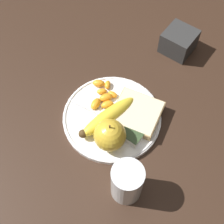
% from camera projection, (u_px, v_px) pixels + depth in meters
% --- Properties ---
extents(ground_plane, '(3.00, 3.00, 0.00)m').
position_uv_depth(ground_plane, '(112.00, 119.00, 0.76)').
color(ground_plane, '#332116').
extents(plate, '(0.24, 0.24, 0.01)m').
position_uv_depth(plate, '(112.00, 117.00, 0.75)').
color(plate, white).
rests_on(plate, ground_plane).
extents(juice_glass, '(0.07, 0.07, 0.10)m').
position_uv_depth(juice_glass, '(127.00, 183.00, 0.63)').
color(juice_glass, silver).
rests_on(juice_glass, ground_plane).
extents(apple, '(0.07, 0.07, 0.08)m').
position_uv_depth(apple, '(110.00, 135.00, 0.68)').
color(apple, gold).
rests_on(apple, plate).
extents(banana, '(0.07, 0.16, 0.04)m').
position_uv_depth(banana, '(107.00, 117.00, 0.73)').
color(banana, yellow).
rests_on(banana, plate).
extents(bread_slice, '(0.13, 0.12, 0.02)m').
position_uv_depth(bread_slice, '(137.00, 113.00, 0.74)').
color(bread_slice, tan).
rests_on(bread_slice, plate).
extents(fork, '(0.17, 0.04, 0.00)m').
position_uv_depth(fork, '(109.00, 118.00, 0.75)').
color(fork, silver).
rests_on(fork, plate).
extents(jam_packet, '(0.05, 0.04, 0.02)m').
position_uv_depth(jam_packet, '(132.00, 135.00, 0.71)').
color(jam_packet, white).
rests_on(jam_packet, plate).
extents(orange_segment_0, '(0.03, 0.03, 0.01)m').
position_uv_depth(orange_segment_0, '(108.00, 85.00, 0.79)').
color(orange_segment_0, orange).
rests_on(orange_segment_0, plate).
extents(orange_segment_1, '(0.03, 0.04, 0.02)m').
position_uv_depth(orange_segment_1, '(96.00, 104.00, 0.76)').
color(orange_segment_1, orange).
rests_on(orange_segment_1, plate).
extents(orange_segment_2, '(0.04, 0.04, 0.02)m').
position_uv_depth(orange_segment_2, '(106.00, 97.00, 0.77)').
color(orange_segment_2, orange).
rests_on(orange_segment_2, plate).
extents(orange_segment_3, '(0.03, 0.04, 0.02)m').
position_uv_depth(orange_segment_3, '(107.00, 104.00, 0.76)').
color(orange_segment_3, orange).
rests_on(orange_segment_3, plate).
extents(orange_segment_4, '(0.03, 0.03, 0.01)m').
position_uv_depth(orange_segment_4, '(102.00, 91.00, 0.78)').
color(orange_segment_4, orange).
rests_on(orange_segment_4, plate).
extents(orange_segment_5, '(0.04, 0.03, 0.02)m').
position_uv_depth(orange_segment_5, '(99.00, 83.00, 0.79)').
color(orange_segment_5, orange).
rests_on(orange_segment_5, plate).
extents(orange_segment_6, '(0.03, 0.02, 0.01)m').
position_uv_depth(orange_segment_6, '(112.00, 94.00, 0.77)').
color(orange_segment_6, orange).
rests_on(orange_segment_6, plate).
extents(condiment_caddy, '(0.08, 0.08, 0.06)m').
position_uv_depth(condiment_caddy, '(179.00, 41.00, 0.85)').
color(condiment_caddy, '#2D2D2D').
rests_on(condiment_caddy, ground_plane).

